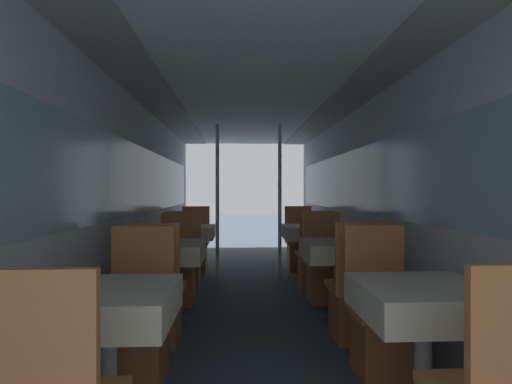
{
  "coord_description": "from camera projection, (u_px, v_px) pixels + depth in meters",
  "views": [
    {
      "loc": [
        -0.17,
        -1.23,
        1.27
      ],
      "look_at": [
        0.04,
        3.16,
        1.26
      ],
      "focal_mm": 28.0,
      "sensor_mm": 36.0,
      "label": 1
    }
  ],
  "objects": [
    {
      "name": "chair_right_near_2",
      "position": [
        314.0,
        265.0,
        5.2
      ],
      "size": [
        0.44,
        0.44,
        1.02
      ],
      "color": "#9C5B31",
      "rests_on": "ground_plane"
    },
    {
      "name": "dining_table_right_0",
      "position": [
        423.0,
        305.0,
        2.15
      ],
      "size": [
        0.68,
        0.68,
        0.76
      ],
      "color": "#4C4C51",
      "rests_on": "ground_plane"
    },
    {
      "name": "dining_table_left_2",
      "position": [
        190.0,
        234.0,
        5.73
      ],
      "size": [
        0.68,
        0.68,
        0.76
      ],
      "color": "#4C4C51",
      "rests_on": "ground_plane"
    },
    {
      "name": "wall_left",
      "position": [
        129.0,
        202.0,
        4.04
      ],
      "size": [
        0.05,
        8.54,
        2.23
      ],
      "color": "silver",
      "rests_on": "ground_plane"
    },
    {
      "name": "chair_left_far_0",
      "position": [
        137.0,
        334.0,
        2.68
      ],
      "size": [
        0.44,
        0.44,
        1.02
      ],
      "rotation": [
        0.0,
        0.0,
        3.14
      ],
      "color": "#9C5B31",
      "rests_on": "ground_plane"
    },
    {
      "name": "chair_left_near_1",
      "position": [
        156.0,
        307.0,
        3.3
      ],
      "size": [
        0.44,
        0.44,
        1.02
      ],
      "color": "#9C5B31",
      "rests_on": "ground_plane"
    },
    {
      "name": "ceiling_panel",
      "position": [
        253.0,
        93.0,
        4.1
      ],
      "size": [
        2.52,
        8.54,
        0.07
      ],
      "color": "silver",
      "rests_on": "wall_left"
    },
    {
      "name": "chair_right_far_1",
      "position": [
        325.0,
        275.0,
        4.59
      ],
      "size": [
        0.44,
        0.44,
        1.02
      ],
      "rotation": [
        0.0,
        0.0,
        3.14
      ],
      "color": "#9C5B31",
      "rests_on": "ground_plane"
    },
    {
      "name": "support_pole_right_2",
      "position": [
        280.0,
        201.0,
        5.79
      ],
      "size": [
        0.05,
        0.05,
        2.23
      ],
      "color": "silver",
      "rests_on": "ground_plane"
    },
    {
      "name": "chair_left_near_2",
      "position": [
        185.0,
        266.0,
        5.12
      ],
      "size": [
        0.44,
        0.44,
        1.02
      ],
      "color": "#9C5B31",
      "rests_on": "ground_plane"
    },
    {
      "name": "support_pole_left_2",
      "position": [
        217.0,
        202.0,
        5.74
      ],
      "size": [
        0.05,
        0.05,
        2.23
      ],
      "color": "silver",
      "rests_on": "ground_plane"
    },
    {
      "name": "chair_left_far_1",
      "position": [
        178.0,
        276.0,
        4.51
      ],
      "size": [
        0.44,
        0.44,
        1.02
      ],
      "rotation": [
        0.0,
        0.0,
        3.14
      ],
      "color": "#9C5B31",
      "rests_on": "ground_plane"
    },
    {
      "name": "dining_table_left_1",
      "position": [
        168.0,
        254.0,
        3.9
      ],
      "size": [
        0.68,
        0.68,
        0.76
      ],
      "color": "#4C4C51",
      "rests_on": "ground_plane"
    },
    {
      "name": "wall_right",
      "position": [
        374.0,
        202.0,
        4.16
      ],
      "size": [
        0.05,
        8.54,
        2.23
      ],
      "color": "silver",
      "rests_on": "ground_plane"
    },
    {
      "name": "dining_table_left_0",
      "position": [
        108.0,
        310.0,
        2.07
      ],
      "size": [
        0.68,
        0.68,
        0.76
      ],
      "color": "#4C4C51",
      "rests_on": "ground_plane"
    },
    {
      "name": "chair_right_far_0",
      "position": [
        382.0,
        330.0,
        2.76
      ],
      "size": [
        0.44,
        0.44,
        1.02
      ],
      "rotation": [
        0.0,
        0.0,
        3.14
      ],
      "color": "#9C5B31",
      "rests_on": "ground_plane"
    },
    {
      "name": "dining_table_right_2",
      "position": [
        306.0,
        233.0,
        5.81
      ],
      "size": [
        0.68,
        0.68,
        0.76
      ],
      "color": "#4C4C51",
      "rests_on": "ground_plane"
    },
    {
      "name": "chair_left_far_2",
      "position": [
        195.0,
        251.0,
        6.34
      ],
      "size": [
        0.44,
        0.44,
        1.02
      ],
      "rotation": [
        0.0,
        0.0,
        3.14
      ],
      "color": "#9C5B31",
      "rests_on": "ground_plane"
    },
    {
      "name": "dining_table_right_1",
      "position": [
        338.0,
        253.0,
        3.98
      ],
      "size": [
        0.68,
        0.68,
        0.76
      ],
      "color": "#4C4C51",
      "rests_on": "ground_plane"
    },
    {
      "name": "chair_right_far_2",
      "position": [
        300.0,
        251.0,
        6.41
      ],
      "size": [
        0.44,
        0.44,
        1.02
      ],
      "rotation": [
        0.0,
        0.0,
        3.14
      ],
      "color": "#9C5B31",
      "rests_on": "ground_plane"
    },
    {
      "name": "chair_right_near_1",
      "position": [
        356.0,
        305.0,
        3.37
      ],
      "size": [
        0.44,
        0.44,
        1.02
      ],
      "color": "#9C5B31",
      "rests_on": "ground_plane"
    }
  ]
}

